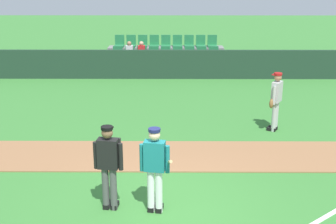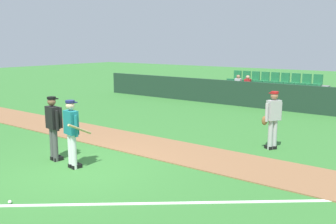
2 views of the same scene
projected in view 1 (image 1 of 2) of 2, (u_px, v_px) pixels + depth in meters
ground_plane at (159, 209)px, 9.03m from camera, size 80.00×80.00×0.00m
infield_dirt_path at (162, 156)px, 11.59m from camera, size 28.00×1.97×0.03m
foul_line_chalk at (316, 223)px, 8.54m from camera, size 9.36×7.67×0.01m
dugout_fence at (165, 64)px, 19.64m from camera, size 20.00×0.16×1.27m
stadium_bleachers at (165, 61)px, 21.06m from camera, size 5.55×2.10×1.65m
batter_teal_jersey at (155, 167)px, 8.65m from camera, size 0.64×0.80×1.76m
umpire_home_plate at (109, 163)px, 8.77m from camera, size 0.58×0.35×1.76m
runner_grey_jersey at (276, 100)px, 13.15m from camera, size 0.48×0.58×1.76m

